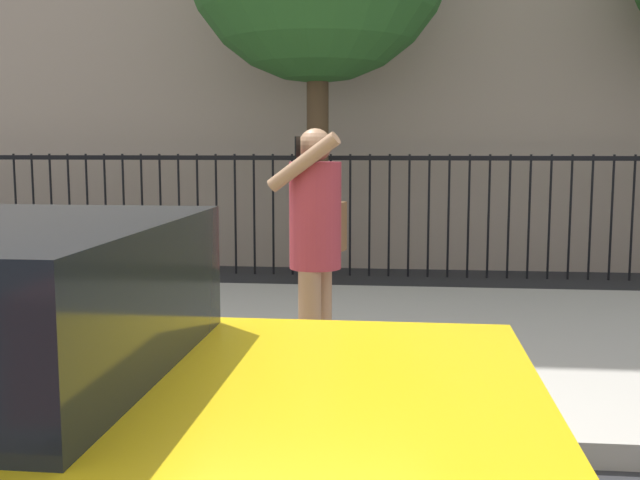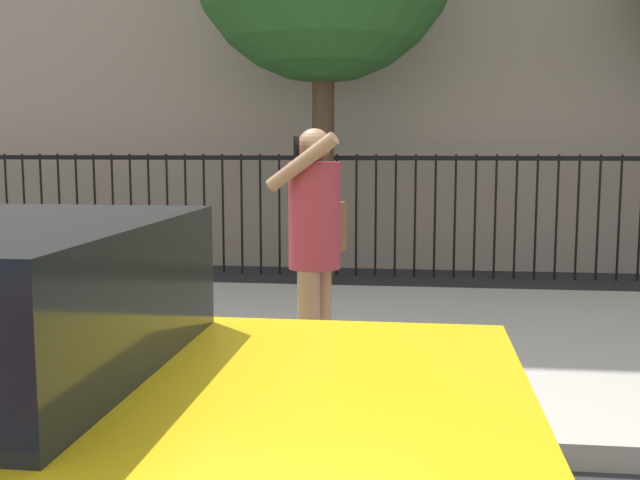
# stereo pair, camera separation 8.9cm
# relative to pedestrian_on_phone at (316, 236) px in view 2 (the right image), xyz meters

# --- Properties ---
(ground_plane) EXTENTS (60.00, 60.00, 0.00)m
(ground_plane) POSITION_rel_pedestrian_on_phone_xyz_m (-0.48, -0.94, -1.12)
(ground_plane) COLOR #28282B
(sidewalk) EXTENTS (28.00, 4.40, 0.15)m
(sidewalk) POSITION_rel_pedestrian_on_phone_xyz_m (-0.48, 1.26, -1.05)
(sidewalk) COLOR #B2ADA3
(sidewalk) RESTS_ON ground
(iron_fence) EXTENTS (12.03, 0.04, 1.60)m
(iron_fence) POSITION_rel_pedestrian_on_phone_xyz_m (-0.48, 4.96, -0.10)
(iron_fence) COLOR black
(iron_fence) RESTS_ON ground
(pedestrian_on_phone) EXTENTS (0.51, 0.71, 1.68)m
(pedestrian_on_phone) POSITION_rel_pedestrian_on_phone_xyz_m (0.00, 0.00, 0.00)
(pedestrian_on_phone) COLOR #936B4C
(pedestrian_on_phone) RESTS_ON sidewalk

